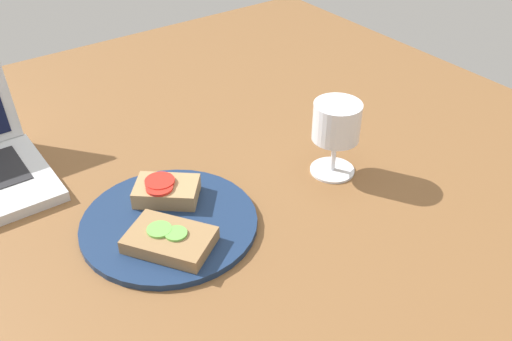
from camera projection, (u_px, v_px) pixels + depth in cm
name	position (u px, v px, depth cm)	size (l,w,h in cm)	color
wooden_table	(220.00, 207.00, 89.29)	(140.00, 140.00, 3.00)	brown
plate	(169.00, 223.00, 83.12)	(25.79, 25.79, 1.03)	navy
sandwich_with_cucumber	(170.00, 240.00, 77.86)	(12.79, 13.83, 2.37)	#937047
sandwich_with_tomato	(166.00, 190.00, 86.34)	(11.32, 10.92, 3.12)	#A88456
wine_glass	(336.00, 124.00, 89.62)	(7.65, 7.65, 12.63)	white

